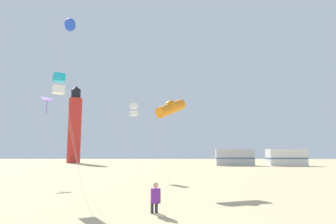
% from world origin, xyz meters
% --- Properties ---
extents(kite_flyer_standing, '(0.39, 0.54, 1.16)m').
position_xyz_m(kite_flyer_standing, '(0.46, 4.95, 0.61)').
color(kite_flyer_standing, '#722D99').
rests_on(kite_flyer_standing, ground).
extents(kite_tube_blue, '(2.22, 2.78, 11.85)m').
position_xyz_m(kite_tube_blue, '(-6.00, 13.95, 11.14)').
color(kite_tube_blue, silver).
rests_on(kite_tube_blue, ground).
extents(kite_box_white, '(3.45, 2.50, 6.73)m').
position_xyz_m(kite_box_white, '(-2.22, 21.17, 6.15)').
color(kite_box_white, silver).
rests_on(kite_box_white, ground).
extents(kite_diamond_violet, '(3.00, 2.93, 6.85)m').
position_xyz_m(kite_diamond_violet, '(-9.06, 18.26, 6.40)').
color(kite_diamond_violet, silver).
rests_on(kite_diamond_violet, ground).
extents(kite_tube_orange, '(2.56, 2.66, 5.84)m').
position_xyz_m(kite_tube_orange, '(1.12, 13.09, 5.14)').
color(kite_tube_orange, silver).
rests_on(kite_tube_orange, ground).
extents(kite_box_cyan, '(1.90, 2.02, 6.68)m').
position_xyz_m(kite_box_cyan, '(-5.25, 10.31, 6.10)').
color(kite_box_cyan, silver).
rests_on(kite_box_cyan, ground).
extents(lighthouse_distant, '(2.80, 2.80, 16.80)m').
position_xyz_m(lighthouse_distant, '(-19.32, 59.18, 7.84)').
color(lighthouse_distant, red).
rests_on(lighthouse_distant, ground).
extents(rv_van_silver, '(6.60, 2.84, 2.80)m').
position_xyz_m(rv_van_silver, '(12.43, 46.39, 1.39)').
color(rv_van_silver, '#B7BABF').
rests_on(rv_van_silver, ground).
extents(rv_van_white, '(6.59, 2.80, 2.80)m').
position_xyz_m(rv_van_white, '(20.91, 45.26, 1.39)').
color(rv_van_white, white).
rests_on(rv_van_white, ground).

